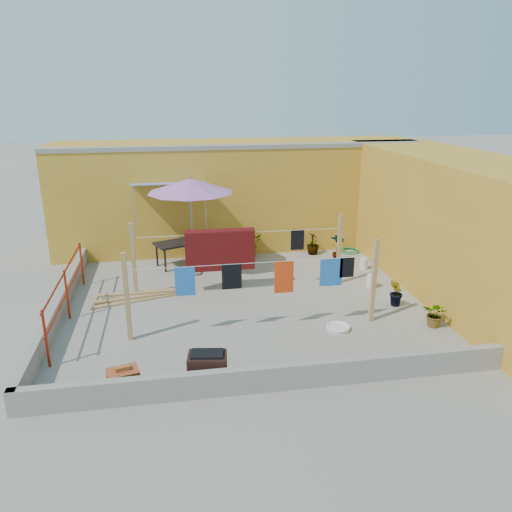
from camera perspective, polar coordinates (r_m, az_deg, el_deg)
name	(u,v)px	position (r m, az deg, el deg)	size (l,w,h in m)	color
ground	(245,302)	(11.60, -1.25, -5.31)	(80.00, 80.00, 0.00)	#9E998E
wall_back	(238,194)	(15.64, -2.08, 7.14)	(11.00, 3.27, 3.21)	#BD8C29
wall_right	(460,226)	(12.87, 22.29, 3.23)	(2.40, 9.00, 3.20)	#BD8C29
parapet_front	(278,377)	(8.38, 2.53, -13.69)	(8.30, 0.16, 0.44)	gray
parapet_left	(59,306)	(11.68, -21.54, -5.34)	(0.16, 7.30, 0.44)	gray
red_railing	(66,287)	(11.27, -20.88, -3.37)	(0.05, 4.20, 1.10)	#A52410
clothesline_rig	(226,254)	(11.69, -3.40, 0.21)	(5.09, 2.35, 1.80)	tan
patio_umbrella	(190,186)	(12.82, -7.52, 7.92)	(2.43, 2.43, 2.64)	gray
outdoor_table	(182,244)	(14.01, -8.48, 1.40)	(1.62, 1.23, 0.68)	black
brick_stack	(123,380)	(8.66, -14.91, -13.49)	(0.57, 0.47, 0.43)	#9B5123
lumber_pile	(141,296)	(12.06, -13.00, -4.49)	(2.29, 0.73, 0.14)	tan
brazier	(207,368)	(8.54, -5.57, -12.65)	(0.69, 0.52, 0.57)	black
white_basin	(338,327)	(10.47, 9.35, -8.05)	(0.50, 0.50, 0.09)	silver
water_jug_a	(371,281)	(12.72, 13.05, -2.81)	(0.24, 0.24, 0.38)	silver
water_jug_b	(364,264)	(13.97, 12.21, -0.87)	(0.22, 0.22, 0.34)	silver
green_hose	(350,251)	(15.40, 10.66, 0.60)	(0.57, 0.57, 0.08)	#1B7D2C
plant_back_a	(249,244)	(14.52, -0.75, 1.36)	(0.74, 0.64, 0.82)	#1E601B
plant_back_b	(313,243)	(14.95, 6.52, 1.45)	(0.38, 0.38, 0.67)	#1E601B
plant_right_a	(338,247)	(14.45, 9.30, 1.00)	(0.42, 0.29, 0.81)	#1E601B
plant_right_b	(396,293)	(11.72, 15.75, -4.07)	(0.36, 0.29, 0.65)	#1E601B
plant_right_c	(436,314)	(11.01, 19.85, -6.28)	(0.50, 0.43, 0.55)	#1E601B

